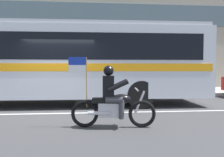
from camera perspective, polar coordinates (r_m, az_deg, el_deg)
name	(u,v)px	position (r m, az deg, el deg)	size (l,w,h in m)	color
ground_plane	(59,110)	(8.20, -13.48, -7.93)	(60.00, 60.00, 0.00)	#3D3D3F
sidewalk_curb	(72,92)	(13.20, -10.25, -3.57)	(28.00, 3.80, 0.15)	#B7B2A8
lane_center_stripe	(56,113)	(7.62, -14.14, -8.72)	(26.60, 0.14, 0.01)	silver
transit_bus	(52,59)	(9.32, -15.30, 4.95)	(12.47, 2.75, 3.22)	silver
motorcycle_with_rider	(112,101)	(5.59, 0.09, -5.86)	(2.19, 0.65, 1.78)	black
fire_hydrant	(31,87)	(12.53, -20.06, -1.98)	(0.22, 0.30, 0.75)	gold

